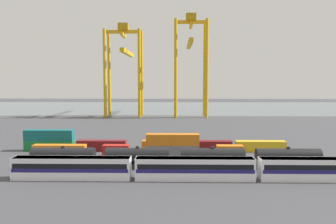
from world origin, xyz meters
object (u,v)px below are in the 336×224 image
at_px(freight_tank_row, 175,158).
at_px(shipping_container_7, 102,146).
at_px(shipping_container_0, 60,150).
at_px(passenger_train, 195,168).
at_px(shipping_container_5, 49,145).
at_px(shipping_container_1, 116,150).
at_px(gantry_crane_west, 125,60).
at_px(gantry_crane_central, 190,55).
at_px(shipping_container_4, 230,151).
at_px(shipping_container_8, 154,146).
at_px(shipping_container_10, 260,146).
at_px(shipping_container_2, 173,151).

bearing_deg(freight_tank_row, shipping_container_7, 137.22).
bearing_deg(freight_tank_row, shipping_container_0, 157.92).
height_order(passenger_train, shipping_container_5, passenger_train).
relative_size(passenger_train, shipping_container_1, 10.64).
distance_m(gantry_crane_west, gantry_crane_central, 32.46).
height_order(shipping_container_5, gantry_crane_west, gantry_crane_west).
relative_size(shipping_container_0, shipping_container_4, 2.00).
xyz_separation_m(shipping_container_1, gantry_crane_west, (-11.30, 93.46, 25.90)).
bearing_deg(gantry_crane_west, shipping_container_0, -91.11).
xyz_separation_m(passenger_train, shipping_container_0, (-30.23, 18.91, -0.84)).
bearing_deg(passenger_train, shipping_container_8, 109.12).
distance_m(freight_tank_row, shipping_container_8, 17.64).
bearing_deg(gantry_crane_west, freight_tank_row, -76.56).
bearing_deg(shipping_container_5, shipping_container_0, -52.77).
bearing_deg(passenger_train, gantry_crane_west, 104.20).
height_order(shipping_container_1, shipping_container_7, same).
bearing_deg(shipping_container_4, shipping_container_10, 35.45).
distance_m(shipping_container_8, gantry_crane_west, 93.33).
bearing_deg(shipping_container_10, shipping_container_8, 180.00).
relative_size(passenger_train, shipping_container_0, 5.31).
relative_size(shipping_container_1, gantry_crane_west, 0.14).
distance_m(shipping_container_4, gantry_crane_west, 103.98).
height_order(shipping_container_2, shipping_container_8, same).
bearing_deg(shipping_container_7, shipping_container_4, -11.04).
distance_m(shipping_container_5, gantry_crane_central, 99.71).
bearing_deg(gantry_crane_west, shipping_container_8, -77.25).
xyz_separation_m(shipping_container_7, gantry_crane_west, (-6.71, 87.45, 25.90)).
bearing_deg(passenger_train, freight_tank_row, 113.48).
xyz_separation_m(shipping_container_1, shipping_container_8, (8.49, 6.01, 0.00)).
xyz_separation_m(passenger_train, shipping_container_8, (-8.64, 24.91, -0.84)).
distance_m(shipping_container_0, gantry_crane_west, 97.00).
distance_m(freight_tank_row, shipping_container_5, 35.56).
relative_size(shipping_container_2, shipping_container_5, 1.00).
height_order(shipping_container_4, gantry_crane_west, gantry_crane_west).
height_order(shipping_container_1, shipping_container_4, same).
relative_size(freight_tank_row, shipping_container_1, 9.49).
distance_m(shipping_container_1, shipping_container_4, 26.21).
height_order(shipping_container_5, shipping_container_10, same).
bearing_deg(shipping_container_4, passenger_train, -115.67).
relative_size(freight_tank_row, shipping_container_7, 4.74).
bearing_deg(shipping_container_5, passenger_train, -35.60).
xyz_separation_m(shipping_container_0, shipping_container_7, (8.52, 6.01, 0.00)).
bearing_deg(shipping_container_4, shipping_container_2, 180.00).
xyz_separation_m(freight_tank_row, shipping_container_2, (-0.52, 10.85, -0.78)).
relative_size(shipping_container_1, gantry_crane_central, 0.12).
xyz_separation_m(passenger_train, shipping_container_2, (-4.02, 18.91, -0.84)).
distance_m(freight_tank_row, shipping_container_1, 17.43).
xyz_separation_m(shipping_container_5, shipping_container_7, (13.08, 0.00, 0.00)).
distance_m(shipping_container_1, shipping_container_7, 7.56).
distance_m(shipping_container_2, shipping_container_10, 22.37).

